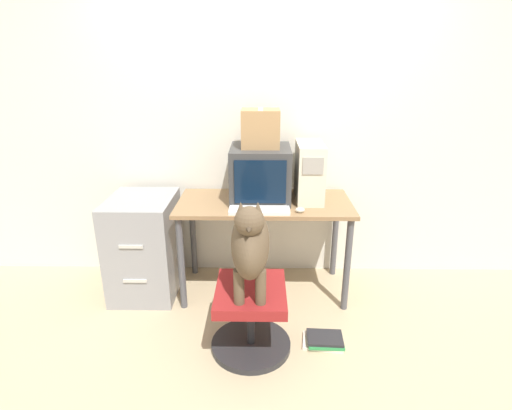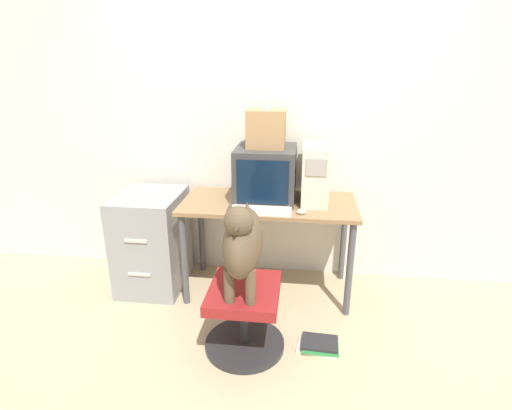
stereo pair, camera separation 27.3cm
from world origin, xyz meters
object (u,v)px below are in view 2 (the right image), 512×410
Objects in this scene: crt_monitor at (266,174)px; book_stack_floor at (319,345)px; dog at (243,241)px; keyboard at (261,210)px; filing_cabinet at (152,241)px; pc_tower at (315,173)px; cardboard_box at (266,129)px; office_chair at (244,315)px.

crt_monitor is 1.64× the size of book_stack_floor.
crt_monitor is at bearing 86.18° from dog.
dog is 0.91m from book_stack_floor.
crt_monitor is 1.08× the size of keyboard.
book_stack_floor is (0.49, 0.07, -0.76)m from dog.
filing_cabinet is at bearing 154.20° from book_stack_floor.
cardboard_box is (-0.38, 0.01, 0.33)m from pc_tower.
book_stack_floor is (0.44, -0.76, -1.29)m from cardboard_box.
keyboard is 0.83× the size of office_chair.
cardboard_box is (0.00, 0.00, 0.34)m from crt_monitor.
dog is at bearing -117.77° from pc_tower.
crt_monitor is 1.67× the size of cardboard_box.
office_chair is at bearing -118.63° from pc_tower.
office_chair is at bearing -93.94° from cardboard_box.
pc_tower is at bearing 37.10° from keyboard.
crt_monitor is 0.75× the size of dog.
pc_tower is 0.84× the size of office_chair.
book_stack_floor is at bearing -85.25° from pc_tower.
filing_cabinet is at bearing -175.94° from pc_tower.
pc_tower is 0.95m from dog.
office_chair is 1.12m from filing_cabinet.
dog reaches higher than filing_cabinet.
pc_tower reaches higher than dog.
cardboard_box is at bearing 120.03° from book_stack_floor.
keyboard is (-0.38, -0.29, -0.21)m from pc_tower.
keyboard is 1.55× the size of cardboard_box.
crt_monitor is 0.34m from cardboard_box.
dog is (-0.43, -0.82, -0.21)m from pc_tower.
keyboard is at bearing -90.96° from crt_monitor.
book_stack_floor is at bearing 7.55° from dog.
office_chair is 1.83× the size of book_stack_floor.
keyboard is (-0.00, -0.29, -0.19)m from crt_monitor.
pc_tower reaches higher than office_chair.
dog is at bearing -93.80° from cardboard_box.
keyboard is 0.69× the size of dog.
crt_monitor is 0.35m from keyboard.
cardboard_box is 0.98× the size of book_stack_floor.
office_chair is at bearing 90.00° from dog.
filing_cabinet is (-0.87, 0.72, -0.39)m from dog.
crt_monitor is 1.29m from book_stack_floor.
dog reaches higher than keyboard.
pc_tower is at bearing -0.92° from cardboard_box.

